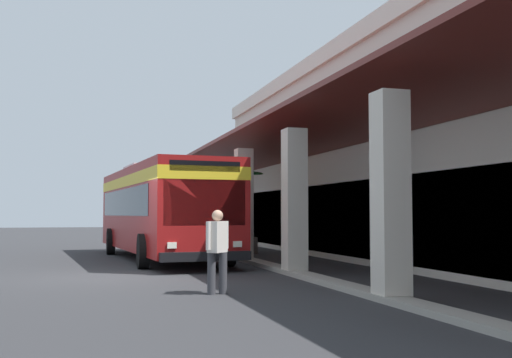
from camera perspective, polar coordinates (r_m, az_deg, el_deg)
name	(u,v)px	position (r m, az deg, el deg)	size (l,w,h in m)	color
ground	(397,269)	(18.12, 12.90, -8.09)	(120.00, 120.00, 0.00)	#2D2D30
curb_strip	(263,264)	(18.58, 0.69, -7.86)	(37.12, 0.50, 0.12)	#9E998E
transit_bus	(161,205)	(21.72, -8.80, -2.42)	(11.38, 3.50, 3.34)	maroon
pedestrian	(217,247)	(12.10, -3.59, -6.29)	(0.50, 0.53, 1.63)	#38383D
potted_palm	(244,235)	(24.47, -1.14, -5.20)	(1.83, 1.79, 3.28)	#4C4742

